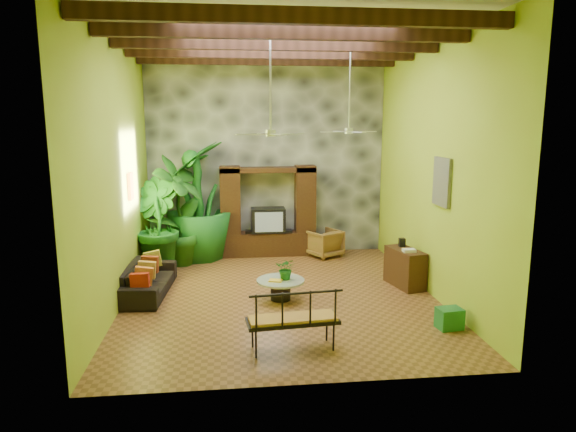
{
  "coord_description": "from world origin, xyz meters",
  "views": [
    {
      "loc": [
        -0.93,
        -9.67,
        3.44
      ],
      "look_at": [
        0.18,
        0.2,
        1.57
      ],
      "focal_mm": 32.0,
      "sensor_mm": 36.0,
      "label": 1
    }
  ],
  "objects": [
    {
      "name": "centerpiece_plant",
      "position": [
        0.1,
        -0.21,
        0.61
      ],
      "size": [
        0.46,
        0.43,
        0.43
      ],
      "primitive_type": "imported",
      "rotation": [
        0.0,
        0.0,
        -0.3
      ],
      "color": "#17571A",
      "rests_on": "coffee_table"
    },
    {
      "name": "sofa",
      "position": [
        -2.62,
        0.4,
        0.3
      ],
      "size": [
        0.96,
        2.1,
        0.6
      ],
      "primitive_type": "imported",
      "rotation": [
        0.0,
        0.0,
        1.49
      ],
      "color": "black",
      "rests_on": "ground"
    },
    {
      "name": "entertainment_center",
      "position": [
        0.0,
        3.14,
        0.97
      ],
      "size": [
        2.4,
        0.55,
        2.3
      ],
      "color": "black",
      "rests_on": "ground"
    },
    {
      "name": "tall_plant_a",
      "position": [
        -2.15,
        2.41,
        1.32
      ],
      "size": [
        1.53,
        1.67,
        2.63
      ],
      "primitive_type": "imported",
      "rotation": [
        0.0,
        0.0,
        1.01
      ],
      "color": "#216119",
      "rests_on": "ground"
    },
    {
      "name": "left_wall",
      "position": [
        -3.0,
        0.0,
        2.5
      ],
      "size": [
        0.02,
        7.0,
        5.0
      ],
      "primitive_type": "cube",
      "color": "#A4B92A",
      "rests_on": "ground"
    },
    {
      "name": "ceiling_fan_front",
      "position": [
        -0.2,
        -0.4,
        3.4
      ],
      "size": [
        1.28,
        1.28,
        1.86
      ],
      "color": "#BBBAC0",
      "rests_on": "ceiling"
    },
    {
      "name": "ceiling_fan_back",
      "position": [
        1.6,
        1.2,
        3.4
      ],
      "size": [
        1.28,
        1.28,
        1.86
      ],
      "color": "#BBBAC0",
      "rests_on": "ceiling"
    },
    {
      "name": "stone_accent_wall",
      "position": [
        0.0,
        3.44,
        2.5
      ],
      "size": [
        5.98,
        0.1,
        4.98
      ],
      "primitive_type": "cube",
      "color": "#323539",
      "rests_on": "ground"
    },
    {
      "name": "tall_plant_b",
      "position": [
        -2.65,
        1.99,
        1.07
      ],
      "size": [
        1.45,
        1.51,
        2.15
      ],
      "primitive_type": "imported",
      "rotation": [
        0.0,
        0.0,
        2.16
      ],
      "color": "#185B1C",
      "rests_on": "ground"
    },
    {
      "name": "side_console",
      "position": [
        2.65,
        0.31,
        0.39
      ],
      "size": [
        0.65,
        1.06,
        0.79
      ],
      "primitive_type": "cube",
      "rotation": [
        0.0,
        0.0,
        0.23
      ],
      "color": "#371911",
      "rests_on": "ground"
    },
    {
      "name": "back_wall",
      "position": [
        0.0,
        3.5,
        2.5
      ],
      "size": [
        6.0,
        0.02,
        5.0
      ],
      "primitive_type": "cube",
      "color": "#A4B92A",
      "rests_on": "ground"
    },
    {
      "name": "iron_bench",
      "position": [
        -0.04,
        -2.5,
        0.55
      ],
      "size": [
        1.42,
        0.63,
        0.57
      ],
      "rotation": [
        0.0,
        0.0,
        0.1
      ],
      "color": "black",
      "rests_on": "ground"
    },
    {
      "name": "wicker_armchair",
      "position": [
        1.41,
        2.83,
        0.34
      ],
      "size": [
        1.01,
        1.02,
        0.69
      ],
      "primitive_type": "imported",
      "rotation": [
        0.0,
        0.0,
        3.66
      ],
      "color": "olive",
      "rests_on": "ground"
    },
    {
      "name": "ground",
      "position": [
        0.0,
        0.0,
        0.0
      ],
      "size": [
        7.0,
        7.0,
        0.0
      ],
      "primitive_type": "plane",
      "color": "brown",
      "rests_on": "ground"
    },
    {
      "name": "tall_plant_c",
      "position": [
        -1.75,
        3.01,
        1.46
      ],
      "size": [
        1.83,
        1.83,
        2.93
      ],
      "primitive_type": "imported",
      "rotation": [
        0.0,
        0.0,
        4.59
      ],
      "color": "#1C6A23",
      "rests_on": "ground"
    },
    {
      "name": "ceiling",
      "position": [
        0.0,
        0.0,
        5.0
      ],
      "size": [
        6.0,
        7.0,
        0.02
      ],
      "primitive_type": "cube",
      "color": "silver",
      "rests_on": "back_wall"
    },
    {
      "name": "wall_art_painting",
      "position": [
        2.96,
        -0.6,
        2.3
      ],
      "size": [
        0.06,
        0.7,
        0.9
      ],
      "primitive_type": "cube",
      "color": "#26628D",
      "rests_on": "right_wall"
    },
    {
      "name": "green_bin",
      "position": [
        2.65,
        -1.94,
        0.18
      ],
      "size": [
        0.44,
        0.35,
        0.35
      ],
      "primitive_type": "cube",
      "rotation": [
        0.0,
        0.0,
        0.12
      ],
      "color": "#1F7721",
      "rests_on": "ground"
    },
    {
      "name": "ceiling_beams",
      "position": [
        0.0,
        0.0,
        4.78
      ],
      "size": [
        5.95,
        5.36,
        0.22
      ],
      "color": "#321910",
      "rests_on": "ceiling"
    },
    {
      "name": "right_wall",
      "position": [
        3.0,
        0.0,
        2.5
      ],
      "size": [
        0.02,
        7.0,
        5.0
      ],
      "primitive_type": "cube",
      "color": "#A4B92A",
      "rests_on": "ground"
    },
    {
      "name": "wall_art_mask",
      "position": [
        -2.96,
        1.0,
        2.1
      ],
      "size": [
        0.06,
        0.32,
        0.55
      ],
      "primitive_type": "cube",
      "color": "gold",
      "rests_on": "left_wall"
    },
    {
      "name": "yellow_tray",
      "position": [
        -0.12,
        -0.31,
        0.41
      ],
      "size": [
        0.29,
        0.24,
        0.03
      ],
      "primitive_type": "cube",
      "rotation": [
        0.0,
        0.0,
        -0.28
      ],
      "color": "yellow",
      "rests_on": "coffee_table"
    },
    {
      "name": "coffee_table",
      "position": [
        -0.01,
        -0.22,
        0.26
      ],
      "size": [
        0.93,
        0.93,
        0.4
      ],
      "rotation": [
        0.0,
        0.0,
        -0.24
      ],
      "color": "black",
      "rests_on": "ground"
    }
  ]
}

